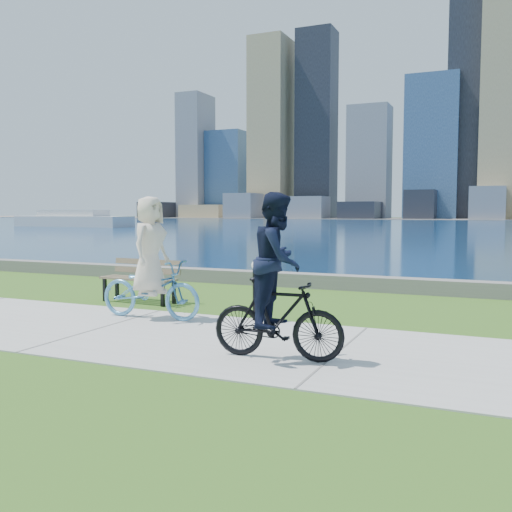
{
  "coord_description": "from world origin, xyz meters",
  "views": [
    {
      "loc": [
        2.01,
        -7.42,
        1.94
      ],
      "look_at": [
        -2.17,
        2.18,
        1.1
      ],
      "focal_mm": 40.0,
      "sensor_mm": 36.0,
      "label": 1
    }
  ],
  "objects_px": {
    "bollard_lamp": "(256,287)",
    "park_bench": "(141,276)",
    "cyclist_woman": "(150,273)",
    "cyclist_man": "(278,290)"
  },
  "relations": [
    {
      "from": "cyclist_woman",
      "to": "cyclist_man",
      "type": "relative_size",
      "value": 1.01
    },
    {
      "from": "bollard_lamp",
      "to": "cyclist_woman",
      "type": "height_order",
      "value": "cyclist_woman"
    },
    {
      "from": "park_bench",
      "to": "bollard_lamp",
      "type": "relative_size",
      "value": 1.65
    },
    {
      "from": "park_bench",
      "to": "cyclist_woman",
      "type": "xyz_separation_m",
      "value": [
        1.29,
        -1.57,
        0.28
      ]
    },
    {
      "from": "cyclist_woman",
      "to": "cyclist_man",
      "type": "bearing_deg",
      "value": -119.42
    },
    {
      "from": "bollard_lamp",
      "to": "park_bench",
      "type": "bearing_deg",
      "value": 162.37
    },
    {
      "from": "park_bench",
      "to": "cyclist_woman",
      "type": "distance_m",
      "value": 2.05
    },
    {
      "from": "park_bench",
      "to": "cyclist_woman",
      "type": "bearing_deg",
      "value": -47.07
    },
    {
      "from": "park_bench",
      "to": "cyclist_woman",
      "type": "height_order",
      "value": "cyclist_woman"
    },
    {
      "from": "bollard_lamp",
      "to": "cyclist_man",
      "type": "xyz_separation_m",
      "value": [
        1.3,
        -2.3,
        0.31
      ]
    }
  ]
}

